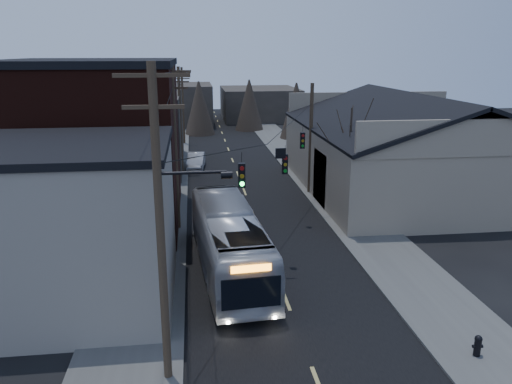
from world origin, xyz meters
TOP-DOWN VIEW (x-y plane):
  - road_surface at (0.00, 30.00)m, footprint 9.00×110.00m
  - sidewalk_left at (-6.50, 30.00)m, footprint 4.00×110.00m
  - sidewalk_right at (6.50, 30.00)m, footprint 4.00×110.00m
  - building_clapboard at (-9.00, 9.00)m, footprint 8.00×8.00m
  - building_brick at (-10.00, 20.00)m, footprint 10.00×12.00m
  - building_left_far at (-9.50, 36.00)m, footprint 9.00×14.00m
  - warehouse at (13.00, 25.00)m, footprint 16.16×20.60m
  - building_far_left at (-6.00, 65.00)m, footprint 10.00×12.00m
  - building_far_right at (7.00, 70.00)m, footprint 12.00×14.00m
  - bare_tree at (6.50, 20.00)m, footprint 0.40×0.40m
  - utility_lines at (-3.11, 24.14)m, footprint 11.24×45.28m
  - bus at (-2.28, 11.38)m, footprint 3.62×11.89m
  - parked_car at (-3.72, 34.97)m, footprint 1.91×4.49m
  - fire_hydrant at (6.07, 2.79)m, footprint 0.38×0.28m

SIDE VIEW (x-z plane):
  - road_surface at x=0.00m, z-range 0.00..0.02m
  - sidewalk_left at x=-6.50m, z-range 0.00..0.12m
  - sidewalk_right at x=6.50m, z-range 0.00..0.12m
  - fire_hydrant at x=6.07m, z-range 0.15..0.96m
  - parked_car at x=-3.72m, z-range 0.00..1.44m
  - bus at x=-2.28m, z-range 0.00..3.26m
  - building_far_right at x=7.00m, z-range 0.00..5.00m
  - warehouse at x=13.00m, z-range -1.17..6.56m
  - building_far_left at x=-6.00m, z-range 0.00..6.00m
  - building_clapboard at x=-9.00m, z-range 0.00..7.00m
  - building_left_far at x=-9.50m, z-range 0.00..7.00m
  - bare_tree at x=6.50m, z-range 0.00..7.20m
  - utility_lines at x=-3.11m, z-range -0.30..10.20m
  - building_brick at x=-10.00m, z-range 0.00..10.00m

